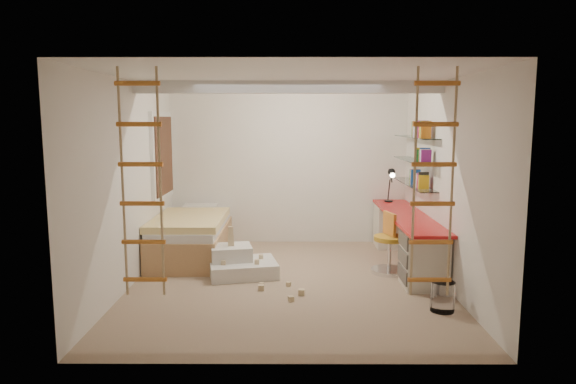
{
  "coord_description": "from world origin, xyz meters",
  "views": [
    {
      "loc": [
        0.02,
        -6.45,
        2.11
      ],
      "look_at": [
        0.0,
        0.3,
        1.15
      ],
      "focal_mm": 32.0,
      "sensor_mm": 36.0,
      "label": 1
    }
  ],
  "objects_px": {
    "play_platform": "(240,264)",
    "desk": "(406,237)",
    "bed": "(192,236)",
    "swivel_chair": "(389,251)"
  },
  "relations": [
    {
      "from": "desk",
      "to": "play_platform",
      "type": "height_order",
      "value": "desk"
    },
    {
      "from": "desk",
      "to": "play_platform",
      "type": "distance_m",
      "value": 2.45
    },
    {
      "from": "desk",
      "to": "play_platform",
      "type": "xyz_separation_m",
      "value": [
        -2.38,
        -0.53,
        -0.25
      ]
    },
    {
      "from": "play_platform",
      "to": "desk",
      "type": "bearing_deg",
      "value": 12.5
    },
    {
      "from": "desk",
      "to": "bed",
      "type": "relative_size",
      "value": 1.4
    },
    {
      "from": "swivel_chair",
      "to": "desk",
      "type": "bearing_deg",
      "value": 52.48
    },
    {
      "from": "swivel_chair",
      "to": "play_platform",
      "type": "relative_size",
      "value": 0.83
    },
    {
      "from": "bed",
      "to": "swivel_chair",
      "type": "height_order",
      "value": "swivel_chair"
    },
    {
      "from": "bed",
      "to": "swivel_chair",
      "type": "distance_m",
      "value": 2.98
    },
    {
      "from": "desk",
      "to": "bed",
      "type": "bearing_deg",
      "value": 173.51
    }
  ]
}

